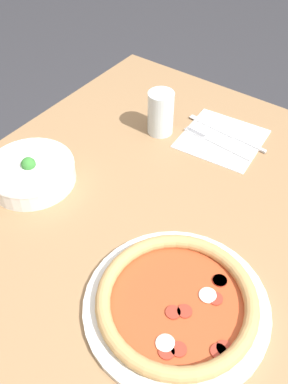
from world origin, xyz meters
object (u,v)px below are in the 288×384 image
Objects in this scene: pizza at (177,302)px; knife at (230,135)px; glass at (161,113)px; fork at (217,144)px; bowl at (31,172)px.

pizza reaches higher than knife.
glass is (-0.09, 0.16, 0.05)m from knife.
pizza reaches higher than fork.
glass reaches higher than pizza.
fork is 1.69× the size of glass.
fork is 0.05m from knife.
bowl reaches higher than pizza.
bowl is 1.75× the size of glass.
bowl is 0.45m from fork.
pizza is 2.87× the size of glass.
bowl is 0.50m from knife.
pizza is 0.51m from knife.
bowl reaches higher than knife.
fork is 0.84× the size of knife.
bowl reaches higher than fork.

